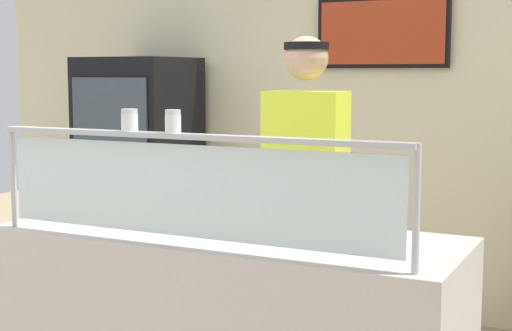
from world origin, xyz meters
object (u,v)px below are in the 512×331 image
Objects in this scene: drink_fridge at (140,178)px; pizza_tray at (231,224)px; pepper_flake_shaker at (173,123)px; worker_figure at (306,194)px; parmesan_shaker at (130,122)px; pizza_server at (236,220)px.

pizza_tray is at bearing -45.55° from drink_fridge.
worker_figure is (0.10, 1.02, -0.40)m from pepper_flake_shaker.
parmesan_shaker reaches higher than pizza_tray.
worker_figure is at bearing 84.01° from pizza_tray.
drink_fridge reaches higher than parmesan_shaker.
pizza_server is 0.17× the size of drink_fridge.
parmesan_shaker is (-0.22, -0.38, 0.44)m from pizza_tray.
pizza_server is at bearing -45.31° from drink_fridge.
parmesan_shaker is 2.55m from drink_fridge.
drink_fridge is (-1.63, 1.67, -0.12)m from pizza_tray.
pepper_flake_shaker is at bearing 0.00° from parmesan_shaker.
pepper_flake_shaker is at bearing -94.78° from pizza_tray.
parmesan_shaker is (-0.26, -0.36, 0.42)m from pizza_server.
pizza_server is 0.16× the size of worker_figure.
drink_fridge reaches higher than pizza_server.
pizza_tray is 0.58m from pepper_flake_shaker.
pizza_tray is 0.64m from worker_figure.
parmesan_shaker is at bearing -105.96° from worker_figure.
pizza_server is (0.03, -0.02, 0.02)m from pizza_tray.
worker_figure is at bearing -31.29° from drink_fridge.
parmesan_shaker is 0.05× the size of worker_figure.
pepper_flake_shaker is at bearing -52.00° from drink_fridge.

